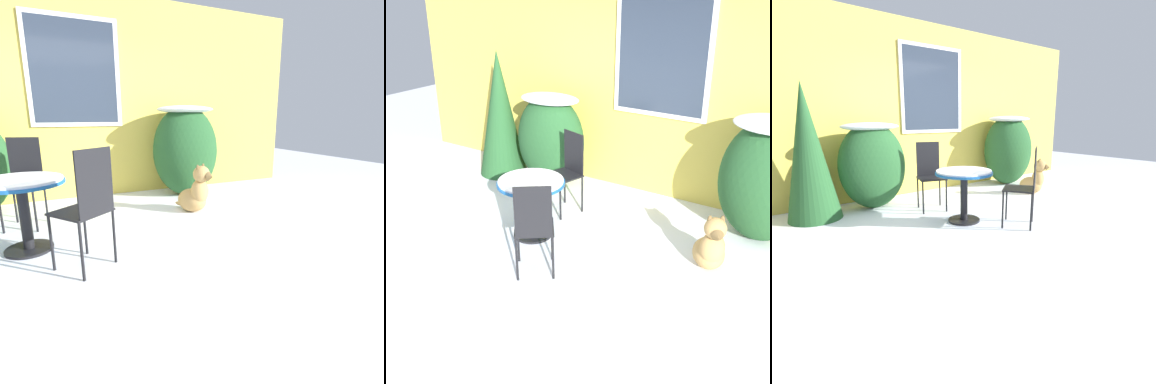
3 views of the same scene
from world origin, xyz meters
TOP-DOWN VIEW (x-y plane):
  - ground_plane at (0.00, 0.00)m, footprint 16.00×16.00m
  - house_wall at (0.01, 2.20)m, footprint 8.00×0.10m
  - shrub_middle at (1.80, 1.68)m, footprint 1.05×0.94m
  - patio_table at (-0.43, 0.30)m, footprint 0.77×0.77m
  - patio_chair_near_table at (-0.48, 1.09)m, footprint 0.49×0.49m
  - patio_chair_far_side at (0.08, -0.33)m, footprint 0.55×0.55m
  - dog at (1.54, 0.73)m, footprint 0.49×0.59m

SIDE VIEW (x-z plane):
  - ground_plane at x=0.00m, z-range 0.00..0.00m
  - dog at x=1.54m, z-range -0.08..0.58m
  - patio_table at x=-0.43m, z-range 0.20..0.91m
  - patio_chair_near_table at x=-0.48m, z-range 0.05..1.08m
  - patio_chair_far_side at x=0.08m, z-range 0.05..1.08m
  - shrub_middle at x=1.80m, z-range 0.04..1.46m
  - house_wall at x=0.01m, z-range 0.02..3.04m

